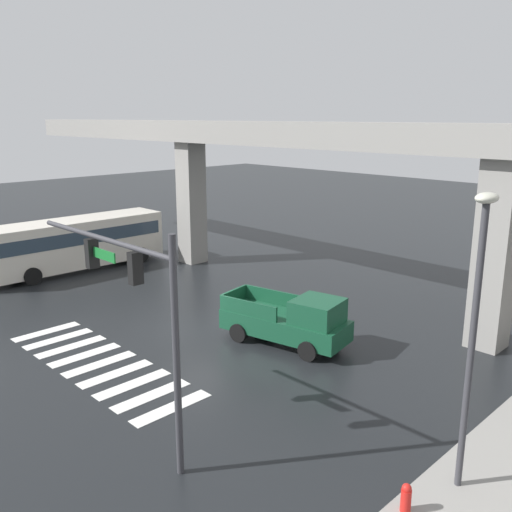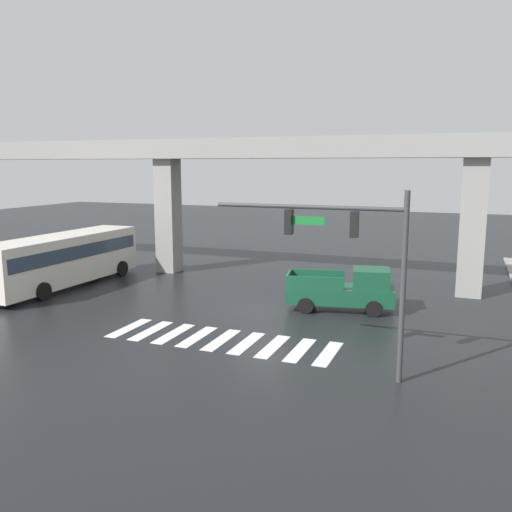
% 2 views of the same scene
% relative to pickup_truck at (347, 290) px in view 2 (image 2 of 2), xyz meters
% --- Properties ---
extents(ground_plane, '(120.00, 120.00, 0.00)m').
position_rel_pickup_truck_xyz_m(ground_plane, '(-3.72, -1.64, -0.99)').
color(ground_plane, black).
extents(crosswalk_stripes, '(9.35, 2.80, 0.01)m').
position_rel_pickup_truck_xyz_m(crosswalk_stripes, '(-3.72, -6.31, -0.98)').
color(crosswalk_stripes, silver).
rests_on(crosswalk_stripes, ground).
extents(elevated_overpass, '(51.85, 2.24, 8.54)m').
position_rel_pickup_truck_xyz_m(elevated_overpass, '(-3.72, 5.33, 6.31)').
color(elevated_overpass, gray).
rests_on(elevated_overpass, ground).
extents(pickup_truck, '(5.37, 2.84, 2.08)m').
position_rel_pickup_truck_xyz_m(pickup_truck, '(0.00, 0.00, 0.00)').
color(pickup_truck, '#14472D').
rests_on(pickup_truck, ground).
extents(city_bus, '(2.90, 10.83, 2.99)m').
position_rel_pickup_truck_xyz_m(city_bus, '(-16.28, -0.85, 0.73)').
color(city_bus, beige).
rests_on(city_bus, ground).
extents(traffic_signal_mast, '(6.49, 0.32, 6.20)m').
position_rel_pickup_truck_xyz_m(traffic_signal_mast, '(1.75, -8.06, 3.40)').
color(traffic_signal_mast, '#38383D').
rests_on(traffic_signal_mast, ground).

